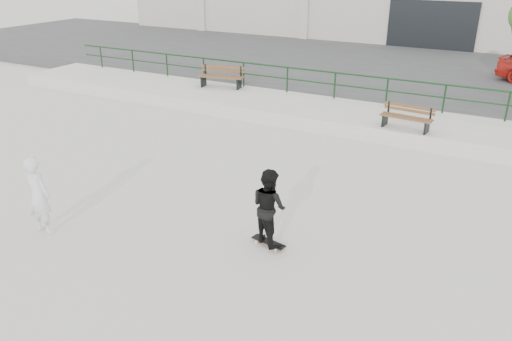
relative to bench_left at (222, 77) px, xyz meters
The scene contains 9 objects.
ground 11.81m from the bench_left, 60.71° to the right, with size 120.00×120.00×0.00m, color beige.
ledge 5.85m from the bench_left, ahead, with size 30.00×3.00×0.50m, color #BBB8AB.
parking_strip 9.67m from the bench_left, 53.33° to the left, with size 60.00×14.00×0.50m, color #3B3B3B.
railing 5.79m from the bench_left, ahead, with size 28.00×0.06×1.03m.
bench_left is the anchor object (origin of this frame).
bench_right 8.23m from the bench_left, 12.69° to the right, with size 1.66×0.63×0.75m.
skateboard 11.71m from the bench_left, 53.14° to the right, with size 0.80×0.34×0.09m.
standing_skater 11.67m from the bench_left, 53.14° to the right, with size 0.80×0.62×1.64m, color black.
seated_skater 11.44m from the bench_left, 77.78° to the right, with size 0.64×0.42×1.77m, color silver.
Camera 1 is at (5.29, -7.08, 5.60)m, focal length 35.00 mm.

